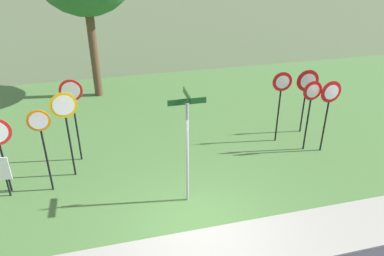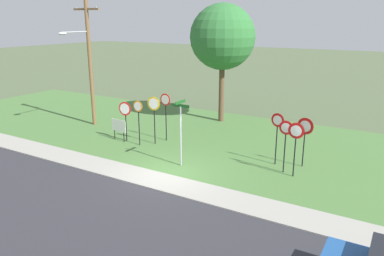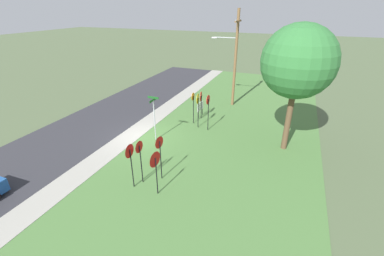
% 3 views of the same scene
% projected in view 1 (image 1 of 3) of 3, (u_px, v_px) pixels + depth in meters
% --- Properties ---
extents(ground_plane, '(160.00, 160.00, 0.00)m').
position_uv_depth(ground_plane, '(200.00, 231.00, 9.25)').
color(ground_plane, '#4C5B3D').
extents(sidewalk_strip, '(44.00, 1.60, 0.06)m').
position_uv_depth(sidewalk_strip, '(209.00, 254.00, 8.54)').
color(sidewalk_strip, '#99968C').
rests_on(sidewalk_strip, ground_plane).
extents(grass_median, '(44.00, 12.00, 0.04)m').
position_uv_depth(grass_median, '(158.00, 125.00, 14.40)').
color(grass_median, '#477038').
rests_on(grass_median, ground_plane).
extents(stop_sign_near_right, '(0.69, 0.10, 2.76)m').
position_uv_depth(stop_sign_near_right, '(73.00, 103.00, 11.22)').
color(stop_sign_near_right, black).
rests_on(stop_sign_near_right, grass_median).
extents(stop_sign_far_left, '(0.76, 0.13, 2.71)m').
position_uv_depth(stop_sign_far_left, '(65.00, 116.00, 10.44)').
color(stop_sign_far_left, black).
rests_on(stop_sign_far_left, grass_median).
extents(stop_sign_far_center, '(0.61, 0.09, 2.53)m').
position_uv_depth(stop_sign_far_center, '(42.00, 135.00, 9.86)').
color(stop_sign_far_center, black).
rests_on(stop_sign_far_center, grass_median).
extents(yield_sign_near_left, '(0.72, 0.10, 2.50)m').
position_uv_depth(yield_sign_near_left, '(330.00, 100.00, 11.79)').
color(yield_sign_near_left, black).
rests_on(yield_sign_near_left, grass_median).
extents(yield_sign_near_right, '(0.65, 0.10, 2.47)m').
position_uv_depth(yield_sign_near_right, '(311.00, 100.00, 11.88)').
color(yield_sign_near_right, black).
rests_on(yield_sign_near_right, grass_median).
extents(yield_sign_far_left, '(0.79, 0.15, 2.40)m').
position_uv_depth(yield_sign_far_left, '(307.00, 87.00, 13.05)').
color(yield_sign_far_left, black).
rests_on(yield_sign_far_left, grass_median).
extents(yield_sign_far_right, '(0.66, 0.14, 2.56)m').
position_uv_depth(yield_sign_far_right, '(281.00, 91.00, 12.39)').
color(yield_sign_far_right, black).
rests_on(yield_sign_far_right, grass_median).
extents(street_name_post, '(0.96, 0.82, 3.19)m').
position_uv_depth(street_name_post, '(187.00, 140.00, 9.42)').
color(street_name_post, '#9EA0A8').
rests_on(street_name_post, grass_median).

